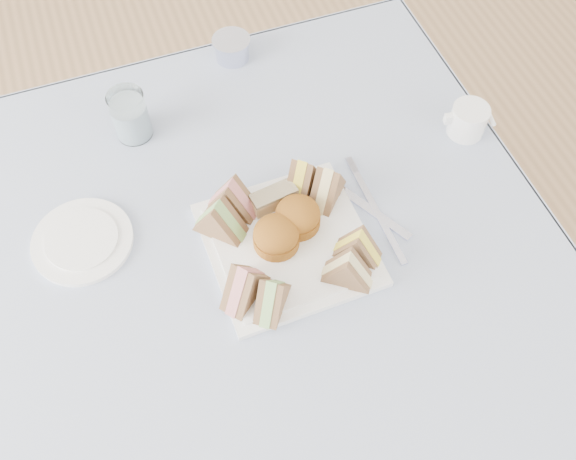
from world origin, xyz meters
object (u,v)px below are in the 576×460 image
object	(u,v)px
serving_plate	(288,244)
water_glass	(130,115)
table	(257,353)
creamer_jug	(468,120)

from	to	relation	value
serving_plate	water_glass	distance (m)	0.37
table	serving_plate	size ratio (longest dim) A/B	3.55
table	water_glass	bearing A→B (deg)	107.51
table	creamer_jug	bearing A→B (deg)	15.98
water_glass	creamer_jug	xyz separation A→B (m)	(0.57, -0.20, -0.02)
table	creamer_jug	world-z (taller)	creamer_jug
table	water_glass	xyz separation A→B (m)	(-0.11, 0.33, 0.42)
serving_plate	water_glass	bearing A→B (deg)	118.15
serving_plate	creamer_jug	size ratio (longest dim) A/B	3.81
table	serving_plate	xyz separation A→B (m)	(0.07, 0.01, 0.38)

